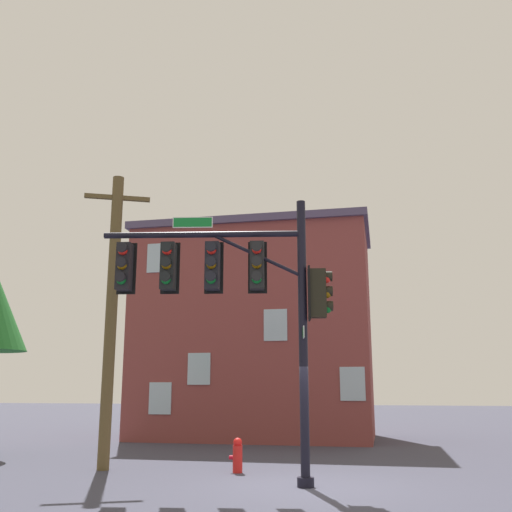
{
  "coord_description": "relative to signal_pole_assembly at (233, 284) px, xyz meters",
  "views": [
    {
      "loc": [
        -1.71,
        13.06,
        2.05
      ],
      "look_at": [
        1.03,
        0.19,
        5.01
      ],
      "focal_mm": 41.22,
      "sensor_mm": 36.0,
      "label": 1
    }
  ],
  "objects": [
    {
      "name": "signal_pole_assembly",
      "position": [
        0.0,
        0.0,
        0.0
      ],
      "size": [
        5.24,
        1.5,
        6.31
      ],
      "color": "black",
      "rests_on": "ground_plane"
    },
    {
      "name": "utility_pole",
      "position": [
        3.83,
        -1.83,
        -0.32
      ],
      "size": [
        1.68,
        0.86,
        7.87
      ],
      "color": "brown",
      "rests_on": "ground_plane"
    },
    {
      "name": "brick_building",
      "position": [
        1.99,
        -11.94,
        0.04
      ],
      "size": [
        9.89,
        5.83,
        8.78
      ],
      "color": "brown",
      "rests_on": "ground_plane"
    },
    {
      "name": "fire_hydrant",
      "position": [
        0.36,
        -2.06,
        -3.95
      ],
      "size": [
        0.33,
        0.24,
        0.83
      ],
      "color": "red",
      "rests_on": "ground_plane"
    },
    {
      "name": "ground_plane",
      "position": [
        -1.56,
        -0.29,
        -4.36
      ],
      "size": [
        120.0,
        120.0,
        0.0
      ],
      "primitive_type": "plane",
      "color": "#3C3C4C"
    }
  ]
}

